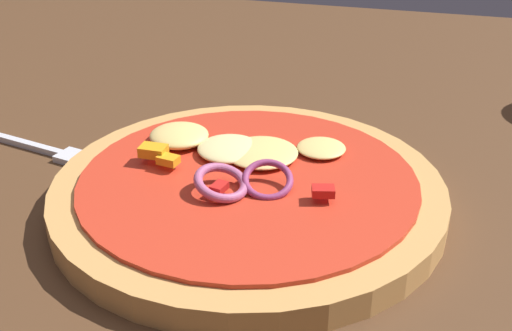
{
  "coord_description": "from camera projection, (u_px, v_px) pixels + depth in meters",
  "views": [
    {
      "loc": [
        0.12,
        -0.41,
        0.27
      ],
      "look_at": [
        0.01,
        -0.02,
        0.05
      ],
      "focal_mm": 46.57,
      "sensor_mm": 36.0,
      "label": 1
    }
  ],
  "objects": [
    {
      "name": "fork",
      "position": [
        33.0,
        146.0,
        0.52
      ],
      "size": [
        0.18,
        0.05,
        0.01
      ],
      "color": "silver",
      "rests_on": "dining_table"
    },
    {
      "name": "dining_table",
      "position": [
        248.0,
        196.0,
        0.49
      ],
      "size": [
        1.22,
        0.98,
        0.03
      ],
      "color": "#4C301C",
      "rests_on": "ground"
    },
    {
      "name": "pizza",
      "position": [
        247.0,
        190.0,
        0.44
      ],
      "size": [
        0.26,
        0.26,
        0.04
      ],
      "color": "tan",
      "rests_on": "dining_table"
    }
  ]
}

